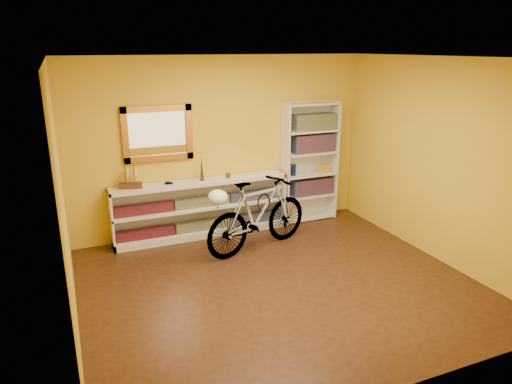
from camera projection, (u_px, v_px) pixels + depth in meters
name	position (u px, v px, depth m)	size (l,w,h in m)	color
floor	(279.00, 284.00, 5.58)	(4.50, 4.00, 0.01)	black
ceiling	(282.00, 57.00, 4.81)	(4.50, 4.00, 0.01)	silver
back_wall	(222.00, 145.00, 6.96)	(4.50, 0.01, 2.60)	gold
left_wall	(62.00, 205.00, 4.36)	(0.01, 4.00, 2.60)	gold
right_wall	(438.00, 161.00, 6.03)	(0.01, 4.00, 2.60)	gold
gilt_mirror	(158.00, 134.00, 6.50)	(0.98, 0.06, 0.78)	#92561A
wall_socket	(277.00, 205.00, 7.59)	(0.09, 0.01, 0.09)	silver
console_unit	(202.00, 208.00, 6.91)	(2.60, 0.35, 0.85)	silver
cd_row_lower	(203.00, 225.00, 6.96)	(2.50, 0.13, 0.14)	black
cd_row_upper	(202.00, 202.00, 6.86)	(2.50, 0.13, 0.14)	navy
model_ship	(130.00, 176.00, 6.36)	(0.31, 0.12, 0.36)	#422112
toy_car	(169.00, 184.00, 6.61)	(0.00, 0.00, 0.00)	black
bronze_ornament	(202.00, 169.00, 6.73)	(0.06, 0.06, 0.36)	#50371B
decorative_orb	(228.00, 175.00, 6.92)	(0.08, 0.08, 0.08)	#50371B
bookcase	(310.00, 162.00, 7.44)	(0.90, 0.30, 1.90)	silver
book_row_a	(311.00, 186.00, 7.58)	(0.70, 0.22, 0.26)	maroon
book_row_b	(313.00, 143.00, 7.36)	(0.70, 0.22, 0.28)	maroon
book_row_c	(314.00, 122.00, 7.26)	(0.70, 0.22, 0.25)	navy
travel_mug	(293.00, 170.00, 7.34)	(0.08, 0.08, 0.18)	navy
red_tin	(299.00, 125.00, 7.21)	(0.14, 0.14, 0.18)	maroon
yellow_bag	(324.00, 169.00, 7.53)	(0.16, 0.11, 0.12)	gold
bicycle	(258.00, 215.00, 6.41)	(1.73, 0.45, 1.01)	silver
helmet	(218.00, 197.00, 5.90)	(0.26, 0.24, 0.19)	white
u_lock	(264.00, 203.00, 6.42)	(0.20, 0.20, 0.02)	black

